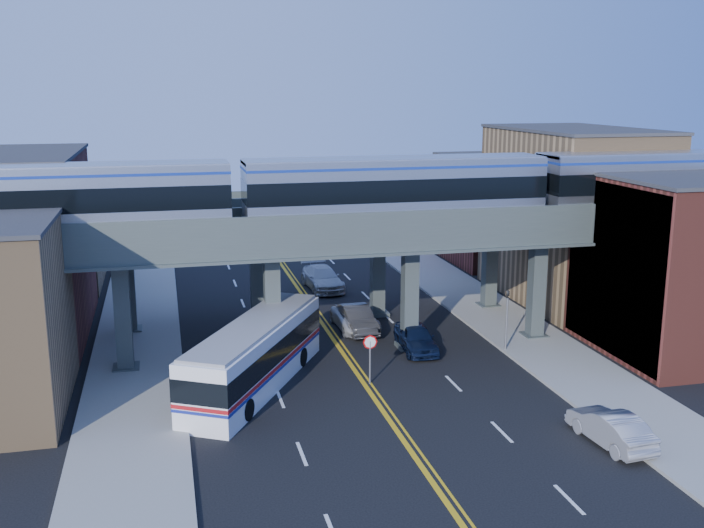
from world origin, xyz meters
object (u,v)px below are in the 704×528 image
(car_lane_b, at_px, (357,319))
(traffic_signal, at_px, (507,313))
(car_parked_curb, at_px, (610,428))
(car_lane_c, at_px, (355,319))
(transit_train, at_px, (395,188))
(car_lane_a, at_px, (416,338))
(transit_bus, at_px, (255,356))
(car_lane_d, at_px, (322,278))
(stop_sign, at_px, (370,351))

(car_lane_b, bearing_deg, traffic_signal, -40.53)
(car_parked_curb, bearing_deg, car_lane_c, -75.04)
(transit_train, distance_m, car_lane_a, 8.78)
(transit_bus, relative_size, car_parked_curb, 2.71)
(car_lane_b, xyz_separation_m, car_lane_d, (0.00, 10.85, 0.04))
(car_lane_a, bearing_deg, traffic_signal, -12.98)
(transit_train, height_order, traffic_signal, transit_train)
(car_lane_d, distance_m, car_parked_curb, 29.62)
(car_lane_c, bearing_deg, car_lane_a, -64.35)
(stop_sign, bearing_deg, car_lane_c, 80.75)
(traffic_signal, distance_m, car_lane_a, 5.38)
(car_lane_a, height_order, car_lane_c, car_lane_a)
(car_lane_b, relative_size, car_lane_c, 0.95)
(car_lane_d, bearing_deg, stop_sign, -98.18)
(car_lane_a, bearing_deg, car_lane_d, 101.83)
(car_lane_b, height_order, car_parked_curb, car_lane_b)
(traffic_signal, height_order, car_parked_curb, traffic_signal)
(stop_sign, xyz_separation_m, car_lane_a, (3.93, 4.40, -0.97))
(stop_sign, height_order, car_lane_d, stop_sign)
(car_lane_c, bearing_deg, transit_bus, -132.69)
(traffic_signal, height_order, car_lane_c, traffic_signal)
(transit_bus, distance_m, car_lane_b, 10.73)
(stop_sign, distance_m, car_lane_b, 9.02)
(stop_sign, height_order, car_lane_c, stop_sign)
(transit_train, bearing_deg, car_lane_a, -26.42)
(car_lane_b, bearing_deg, car_lane_c, 87.75)
(stop_sign, xyz_separation_m, transit_bus, (-5.77, 0.99, -0.11))
(transit_train, xyz_separation_m, stop_sign, (-2.73, -5.00, -7.70))
(transit_train, height_order, stop_sign, transit_train)
(transit_bus, relative_size, car_lane_a, 2.64)
(car_lane_c, xyz_separation_m, car_parked_curb, (6.70, -18.37, 0.04))
(stop_sign, xyz_separation_m, car_lane_d, (1.50, 19.68, -0.92))
(traffic_signal, xyz_separation_m, car_parked_curb, (-0.70, -12.16, -1.56))
(car_lane_a, bearing_deg, car_lane_b, 121.52)
(traffic_signal, distance_m, car_lane_c, 9.79)
(car_lane_a, bearing_deg, car_parked_curb, -69.74)
(transit_train, relative_size, transit_bus, 4.26)
(transit_train, xyz_separation_m, car_parked_curb, (5.47, -14.16, -8.72))
(stop_sign, bearing_deg, transit_train, 61.36)
(car_lane_b, height_order, car_lane_d, car_lane_d)
(car_lane_c, bearing_deg, car_parked_curb, -71.15)
(car_lane_d, bearing_deg, car_parked_curb, -80.75)
(stop_sign, relative_size, car_lane_c, 0.52)
(transit_train, bearing_deg, car_parked_curb, -68.89)
(car_lane_d, bearing_deg, transit_bus, -115.07)
(car_lane_b, bearing_deg, car_lane_d, 87.75)
(car_lane_a, height_order, car_lane_b, car_lane_b)
(transit_train, xyz_separation_m, car_lane_b, (-1.23, 3.84, -8.67))
(traffic_signal, distance_m, car_parked_curb, 12.28)
(stop_sign, distance_m, traffic_signal, 9.41)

